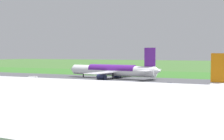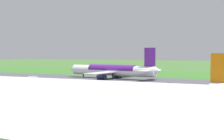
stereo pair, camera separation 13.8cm
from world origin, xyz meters
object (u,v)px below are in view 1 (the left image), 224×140
at_px(airliner_main, 113,70).
at_px(service_car_ops, 133,85).
at_px(service_car_followme, 169,84).
at_px(service_truck_fuel, 31,79).
at_px(no_stopping_sign, 153,73).
at_px(traffic_cone_orange, 145,75).

height_order(airliner_main, service_car_ops, airliner_main).
relative_size(airliner_main, service_car_followme, 11.85).
distance_m(service_truck_fuel, service_car_ops, 49.00).
bearing_deg(no_stopping_sign, traffic_cone_orange, -14.09).
bearing_deg(traffic_cone_orange, service_car_followme, 117.23).
bearing_deg(service_car_ops, airliner_main, -53.63).
height_order(service_truck_fuel, service_car_ops, service_truck_fuel).
xyz_separation_m(airliner_main, no_stopping_sign, (-13.06, -27.96, -2.79)).
distance_m(no_stopping_sign, traffic_cone_orange, 5.44).
distance_m(service_truck_fuel, traffic_cone_orange, 69.92).
bearing_deg(no_stopping_sign, service_car_ops, 99.08).
xyz_separation_m(service_truck_fuel, service_car_ops, (-48.98, -1.14, -0.56)).
height_order(service_car_followme, service_car_ops, same).
bearing_deg(service_car_ops, service_car_followme, -153.86).
xyz_separation_m(service_car_ops, traffic_cone_orange, (14.45, -59.65, -0.57)).
height_order(airliner_main, traffic_cone_orange, airliner_main).
relative_size(airliner_main, service_car_ops, 12.47).
bearing_deg(service_truck_fuel, service_car_followme, -173.09).
height_order(service_car_followme, service_truck_fuel, service_truck_fuel).
bearing_deg(no_stopping_sign, service_truck_fuel, 56.32).
relative_size(service_car_ops, traffic_cone_orange, 7.89).
bearing_deg(service_car_ops, service_truck_fuel, 1.33).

